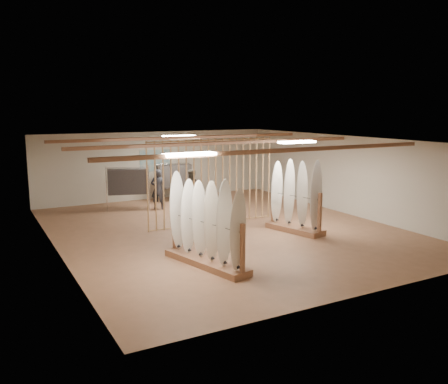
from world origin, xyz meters
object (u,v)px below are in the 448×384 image
clothing_rack_a (128,182)px  shopper_b (193,187)px  clothing_rack_b (174,176)px  shopper_a (158,187)px  rack_right (295,208)px  rack_left (206,236)px

clothing_rack_a → shopper_b: 2.43m
clothing_rack_b → shopper_a: size_ratio=0.93×
clothing_rack_a → shopper_b: shopper_b is taller
rack_right → shopper_b: (-1.39, 4.49, 0.11)m
clothing_rack_b → rack_left: bearing=-107.3°
clothing_rack_b → shopper_b: shopper_b is taller
shopper_a → shopper_b: (1.15, -0.61, -0.01)m
rack_right → clothing_rack_b: rack_right is taller
rack_left → clothing_rack_a: (0.25, 7.07, 0.35)m
rack_left → shopper_a: bearing=65.1°
rack_right → clothing_rack_a: bearing=108.4°
clothing_rack_a → shopper_a: bearing=-4.9°
rack_right → shopper_b: 4.70m
rack_left → clothing_rack_b: size_ratio=1.67×
rack_left → shopper_a: 6.80m
rack_right → shopper_b: bearing=92.5°
shopper_b → rack_left: bearing=-94.4°
rack_left → shopper_a: size_ratio=1.56×
clothing_rack_b → shopper_a: shopper_a is taller
rack_right → shopper_b: rack_right is taller
rack_left → shopper_b: size_ratio=1.57×
clothing_rack_a → shopper_a: size_ratio=0.96×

